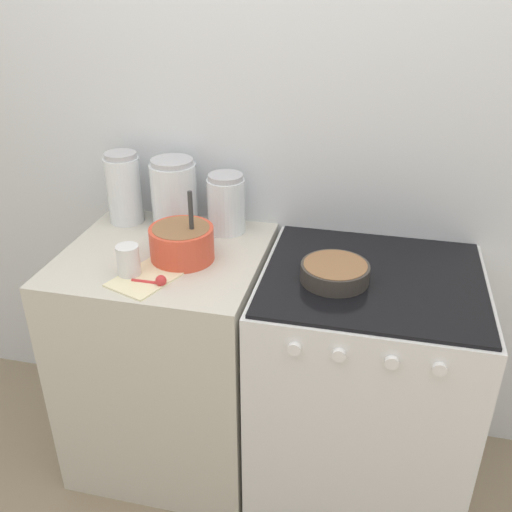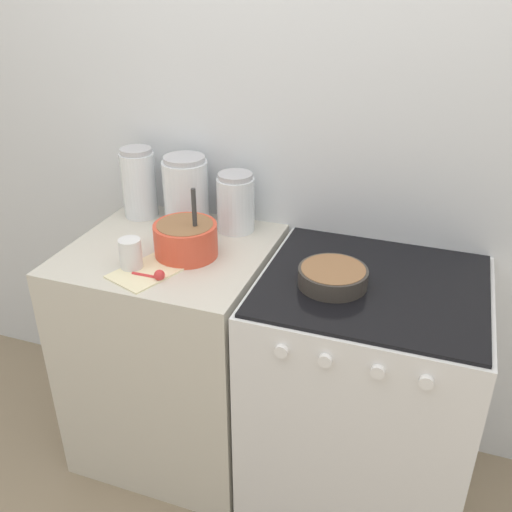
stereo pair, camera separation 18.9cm
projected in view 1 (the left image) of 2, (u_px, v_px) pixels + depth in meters
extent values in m
cube|color=silver|center=(281.00, 153.00, 2.13)|extent=(4.51, 0.05, 2.40)
cube|color=beige|center=(172.00, 356.00, 2.24)|extent=(0.71, 0.67, 0.92)
cube|color=silver|center=(361.00, 386.00, 2.09)|extent=(0.74, 0.67, 0.91)
cube|color=black|center=(373.00, 277.00, 1.88)|extent=(0.71, 0.64, 0.01)
cylinder|color=white|center=(294.00, 349.00, 1.66)|extent=(0.04, 0.02, 0.04)
cylinder|color=white|center=(339.00, 355.00, 1.63)|extent=(0.04, 0.02, 0.04)
cylinder|color=white|center=(392.00, 362.00, 1.60)|extent=(0.04, 0.02, 0.04)
cylinder|color=white|center=(440.00, 369.00, 1.58)|extent=(0.04, 0.02, 0.04)
cylinder|color=#D84C33|center=(182.00, 244.00, 1.95)|extent=(0.22, 0.22, 0.12)
cylinder|color=#8C603D|center=(181.00, 236.00, 1.94)|extent=(0.19, 0.19, 0.06)
cylinder|color=#333333|center=(191.00, 224.00, 1.91)|extent=(0.02, 0.02, 0.23)
cylinder|color=#38332D|center=(335.00, 273.00, 1.84)|extent=(0.22, 0.22, 0.06)
cylinder|color=#8C603D|center=(335.00, 271.00, 1.83)|extent=(0.20, 0.20, 0.05)
cylinder|color=silver|center=(124.00, 190.00, 2.20)|extent=(0.13, 0.13, 0.26)
cylinder|color=red|center=(126.00, 203.00, 2.23)|extent=(0.12, 0.12, 0.16)
cylinder|color=#B2B2B7|center=(120.00, 155.00, 2.14)|extent=(0.12, 0.12, 0.02)
cylinder|color=silver|center=(174.00, 196.00, 2.17)|extent=(0.17, 0.17, 0.25)
cylinder|color=tan|center=(175.00, 208.00, 2.19)|extent=(0.15, 0.15, 0.15)
cylinder|color=#B2B2B7|center=(172.00, 162.00, 2.10)|extent=(0.16, 0.16, 0.02)
cylinder|color=silver|center=(226.00, 206.00, 2.14)|extent=(0.14, 0.14, 0.21)
cylinder|color=silver|center=(227.00, 216.00, 2.15)|extent=(0.13, 0.13, 0.12)
cylinder|color=#B2B2B7|center=(225.00, 177.00, 2.08)|extent=(0.13, 0.13, 0.02)
cylinder|color=silver|center=(128.00, 261.00, 1.85)|extent=(0.07, 0.07, 0.11)
cube|color=beige|center=(153.00, 274.00, 1.88)|extent=(0.26, 0.33, 0.01)
cylinder|color=red|center=(145.00, 282.00, 1.83)|extent=(0.09, 0.01, 0.01)
sphere|color=red|center=(161.00, 281.00, 1.81)|extent=(0.04, 0.04, 0.04)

